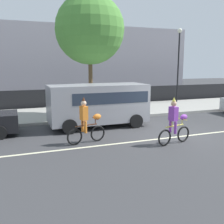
{
  "coord_description": "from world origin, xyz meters",
  "views": [
    {
      "loc": [
        -6.78,
        -10.01,
        3.17
      ],
      "look_at": [
        -2.52,
        1.2,
        1.0
      ],
      "focal_mm": 42.0,
      "sensor_mm": 36.0,
      "label": 1
    }
  ],
  "objects": [
    {
      "name": "parade_cyclist_orange",
      "position": [
        -4.07,
        0.04,
        0.84
      ],
      "size": [
        1.7,
        0.54,
        1.92
      ],
      "color": "black",
      "rests_on": "ground"
    },
    {
      "name": "sidewalk_curb",
      "position": [
        0.0,
        6.5,
        0.07
      ],
      "size": [
        60.0,
        5.0,
        0.15
      ],
      "primitive_type": "cube",
      "color": "#9E9B93",
      "rests_on": "ground"
    },
    {
      "name": "building_backdrop",
      "position": [
        -3.45,
        18.0,
        3.4
      ],
      "size": [
        28.0,
        8.0,
        6.79
      ],
      "primitive_type": "cube",
      "color": "#99939E",
      "rests_on": "ground"
    },
    {
      "name": "street_tree_near_lamp",
      "position": [
        -2.45,
        4.96,
        5.15
      ],
      "size": [
        3.98,
        3.98,
        6.99
      ],
      "color": "brown",
      "rests_on": "sidewalk_curb"
    },
    {
      "name": "fence_line",
      "position": [
        0.0,
        9.4,
        0.7
      ],
      "size": [
        40.0,
        0.08,
        1.4
      ],
      "primitive_type": "cube",
      "color": "black",
      "rests_on": "ground"
    },
    {
      "name": "parade_cyclist_purple",
      "position": [
        -0.77,
        -1.32,
        0.84
      ],
      "size": [
        1.7,
        0.55,
        1.92
      ],
      "color": "black",
      "rests_on": "ground"
    },
    {
      "name": "ground_plane",
      "position": [
        0.0,
        0.0,
        0.0
      ],
      "size": [
        80.0,
        80.0,
        0.0
      ],
      "primitive_type": "plane",
      "color": "#38383A"
    },
    {
      "name": "street_lamp_post",
      "position": [
        5.89,
        8.22,
        3.99
      ],
      "size": [
        0.36,
        0.36,
        5.86
      ],
      "color": "black",
      "rests_on": "sidewalk_curb"
    },
    {
      "name": "parked_van_grey",
      "position": [
        -2.66,
        2.7,
        1.28
      ],
      "size": [
        5.0,
        2.22,
        2.18
      ],
      "color": "#99999E",
      "rests_on": "ground"
    },
    {
      "name": "road_centre_line",
      "position": [
        0.0,
        -0.5,
        0.0
      ],
      "size": [
        36.0,
        0.14,
        0.01
      ],
      "primitive_type": "cube",
      "color": "beige",
      "rests_on": "ground"
    }
  ]
}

